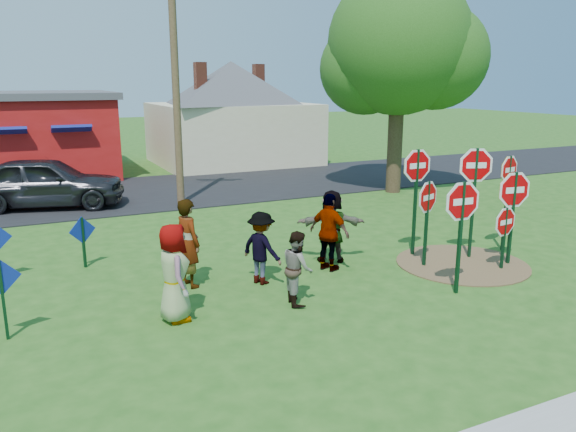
% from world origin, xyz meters
% --- Properties ---
extents(ground, '(120.00, 120.00, 0.00)m').
position_xyz_m(ground, '(0.00, 0.00, 0.00)').
color(ground, '#235317').
rests_on(ground, ground).
extents(road, '(120.00, 7.50, 0.04)m').
position_xyz_m(road, '(0.00, 11.50, 0.02)').
color(road, black).
rests_on(road, ground).
extents(dirt_patch, '(3.20, 3.20, 0.03)m').
position_xyz_m(dirt_patch, '(4.50, -1.00, 0.01)').
color(dirt_patch, brown).
rests_on(dirt_patch, ground).
extents(red_building, '(9.40, 7.69, 3.90)m').
position_xyz_m(red_building, '(-5.50, 17.99, 1.97)').
color(red_building, '#A01210').
rests_on(red_building, ground).
extents(cream_house, '(9.40, 9.40, 6.50)m').
position_xyz_m(cream_house, '(5.50, 18.00, 2.92)').
color(cream_house, beige).
rests_on(cream_house, ground).
extents(stop_sign_a, '(1.12, 0.10, 2.56)m').
position_xyz_m(stop_sign_a, '(3.03, -2.42, 1.77)').
color(stop_sign_a, '#0D321B').
rests_on(stop_sign_a, ground).
extents(stop_sign_b, '(1.12, 0.08, 2.91)m').
position_xyz_m(stop_sign_b, '(3.86, 0.13, 2.10)').
color(stop_sign_b, '#0D321B').
rests_on(stop_sign_b, ground).
extents(stop_sign_c, '(1.09, 0.42, 2.97)m').
position_xyz_m(stop_sign_c, '(5.03, -0.67, 2.08)').
color(stop_sign_c, '#0D321B').
rests_on(stop_sign_c, ground).
extents(stop_sign_d, '(0.96, 0.24, 2.67)m').
position_xyz_m(stop_sign_d, '(6.30, -0.55, 1.94)').
color(stop_sign_d, '#0D321B').
rests_on(stop_sign_d, ground).
extents(stop_sign_e, '(0.95, 0.14, 1.65)m').
position_xyz_m(stop_sign_e, '(5.08, -1.70, 1.08)').
color(stop_sign_e, '#0D321B').
rests_on(stop_sign_e, ground).
extents(stop_sign_f, '(1.18, 0.19, 2.46)m').
position_xyz_m(stop_sign_f, '(5.52, -1.48, 1.71)').
color(stop_sign_f, '#0D321B').
rests_on(stop_sign_f, ground).
extents(stop_sign_g, '(0.98, 0.37, 2.24)m').
position_xyz_m(stop_sign_g, '(3.56, -0.71, 1.54)').
color(stop_sign_g, '#0D321B').
rests_on(stop_sign_g, ground).
extents(blue_diamond_b, '(0.67, 0.07, 1.48)m').
position_xyz_m(blue_diamond_b, '(-5.60, -0.71, 0.93)').
color(blue_diamond_b, '#0D321B').
rests_on(blue_diamond_b, ground).
extents(blue_diamond_d, '(0.64, 0.27, 1.27)m').
position_xyz_m(blue_diamond_d, '(-3.91, 2.80, 0.78)').
color(blue_diamond_d, '#0D321B').
rests_on(blue_diamond_d, ground).
extents(person_a, '(0.63, 0.94, 1.88)m').
position_xyz_m(person_a, '(-2.72, -1.19, 0.94)').
color(person_a, '#415A90').
rests_on(person_a, ground).
extents(person_b, '(0.65, 0.82, 1.97)m').
position_xyz_m(person_b, '(-1.97, 0.47, 0.98)').
color(person_b, '#217876').
rests_on(person_b, ground).
extents(person_c, '(0.71, 0.83, 1.51)m').
position_xyz_m(person_c, '(-0.27, -1.44, 0.76)').
color(person_c, '#99473F').
rests_on(person_c, ground).
extents(person_d, '(0.99, 1.21, 1.64)m').
position_xyz_m(person_d, '(-0.47, -0.06, 0.82)').
color(person_d, '#343439').
rests_on(person_d, ground).
extents(person_e, '(0.87, 1.18, 1.86)m').
position_xyz_m(person_e, '(1.32, 0.05, 0.93)').
color(person_e, '#4D2B57').
rests_on(person_e, ground).
extents(person_f, '(1.77, 1.18, 1.83)m').
position_xyz_m(person_f, '(1.69, 0.60, 0.92)').
color(person_f, '#194C21').
rests_on(person_f, ground).
extents(suv, '(5.64, 3.46, 1.80)m').
position_xyz_m(suv, '(-4.36, 10.19, 0.94)').
color(suv, '#2C2D31').
rests_on(suv, road).
extents(utility_pole, '(1.99, 0.87, 8.56)m').
position_xyz_m(utility_pole, '(0.09, 8.80, 4.50)').
color(utility_pole, '#4C3823').
rests_on(utility_pole, ground).
extents(leafy_tree, '(6.03, 5.50, 8.56)m').
position_xyz_m(leafy_tree, '(8.61, 7.34, 5.51)').
color(leafy_tree, '#382819').
rests_on(leafy_tree, ground).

